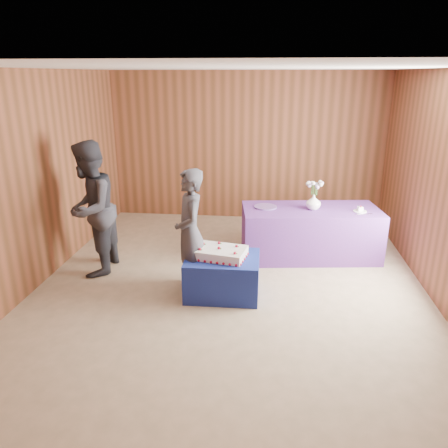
# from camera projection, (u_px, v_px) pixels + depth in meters

# --- Properties ---
(ground) EXTENTS (6.00, 6.00, 0.00)m
(ground) POSITION_uv_depth(u_px,v_px,m) (230.00, 288.00, 5.67)
(ground) COLOR tan
(ground) RESTS_ON ground
(room_shell) EXTENTS (5.04, 6.04, 2.72)m
(room_shell) POSITION_uv_depth(u_px,v_px,m) (231.00, 149.00, 5.08)
(room_shell) COLOR brown
(room_shell) RESTS_ON ground
(cake_table) EXTENTS (0.91, 0.71, 0.50)m
(cake_table) POSITION_uv_depth(u_px,v_px,m) (222.00, 276.00, 5.44)
(cake_table) COLOR navy
(cake_table) RESTS_ON ground
(serving_table) EXTENTS (2.10, 1.15, 0.75)m
(serving_table) POSITION_uv_depth(u_px,v_px,m) (310.00, 232.00, 6.56)
(serving_table) COLOR #613084
(serving_table) RESTS_ON ground
(sheet_cake) EXTENTS (0.73, 0.56, 0.15)m
(sheet_cake) POSITION_uv_depth(u_px,v_px,m) (220.00, 253.00, 5.35)
(sheet_cake) COLOR silver
(sheet_cake) RESTS_ON cake_table
(vase) EXTENTS (0.26, 0.26, 0.22)m
(vase) POSITION_uv_depth(u_px,v_px,m) (314.00, 202.00, 6.37)
(vase) COLOR white
(vase) RESTS_ON serving_table
(flower_spray) EXTENTS (0.25, 0.24, 0.19)m
(flower_spray) POSITION_uv_depth(u_px,v_px,m) (315.00, 184.00, 6.28)
(flower_spray) COLOR #315C24
(flower_spray) RESTS_ON vase
(platter) EXTENTS (0.37, 0.37, 0.02)m
(platter) POSITION_uv_depth(u_px,v_px,m) (265.00, 207.00, 6.49)
(platter) COLOR #674890
(platter) RESTS_ON serving_table
(plate) EXTENTS (0.20, 0.20, 0.01)m
(plate) POSITION_uv_depth(u_px,v_px,m) (360.00, 211.00, 6.29)
(plate) COLOR white
(plate) RESTS_ON serving_table
(cake_slice) EXTENTS (0.09, 0.08, 0.09)m
(cake_slice) POSITION_uv_depth(u_px,v_px,m) (360.00, 209.00, 6.28)
(cake_slice) COLOR silver
(cake_slice) RESTS_ON plate
(knife) EXTENTS (0.26, 0.08, 0.00)m
(knife) POSITION_uv_depth(u_px,v_px,m) (364.00, 214.00, 6.18)
(knife) COLOR #BABABF
(knife) RESTS_ON serving_table
(guest_left) EXTENTS (0.54, 0.67, 1.58)m
(guest_left) POSITION_uv_depth(u_px,v_px,m) (190.00, 233.00, 5.35)
(guest_left) COLOR #383942
(guest_left) RESTS_ON ground
(guest_right) EXTENTS (0.72, 0.91, 1.83)m
(guest_right) POSITION_uv_depth(u_px,v_px,m) (91.00, 209.00, 5.85)
(guest_right) COLOR #2F3039
(guest_right) RESTS_ON ground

